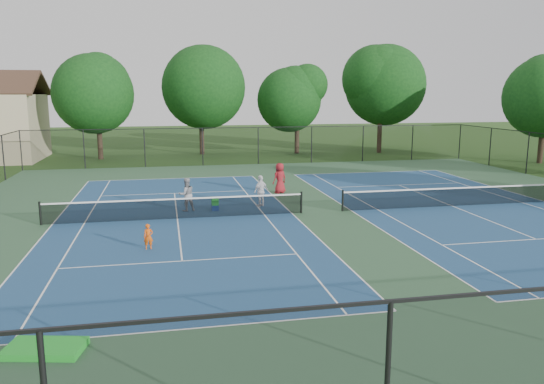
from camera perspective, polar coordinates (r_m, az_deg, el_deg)
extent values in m
plane|color=#234716|center=(26.12, 5.40, -2.18)|extent=(140.00, 140.00, 0.00)
cube|color=#305639|center=(26.12, 5.40, -2.18)|extent=(36.00, 36.00, 0.01)
cube|color=navy|center=(25.04, -10.15, -2.85)|extent=(10.97, 23.77, 0.00)
cube|color=white|center=(36.70, -10.63, 1.44)|extent=(10.97, 0.06, 0.00)
cube|color=white|center=(13.76, -8.82, -14.33)|extent=(10.97, 0.06, 0.00)
cube|color=white|center=(25.54, -22.56, -3.24)|extent=(0.06, 23.77, 0.00)
cube|color=white|center=(25.73, 2.16, -2.31)|extent=(0.06, 23.77, 0.00)
cube|color=white|center=(25.30, -19.51, -3.15)|extent=(0.06, 23.77, 0.00)
cube|color=white|center=(25.45, -0.84, -2.45)|extent=(0.06, 23.77, 0.00)
cube|color=white|center=(31.30, -10.45, -0.14)|extent=(8.23, 0.06, 0.00)
cube|color=white|center=(18.87, -9.64, -7.32)|extent=(8.23, 0.06, 0.00)
cube|color=white|center=(25.04, -10.15, -2.84)|extent=(0.06, 12.80, 0.00)
cylinder|color=black|center=(25.52, -23.67, -2.13)|extent=(0.10, 0.10, 1.07)
cylinder|color=black|center=(25.73, 3.18, -1.13)|extent=(0.10, 0.10, 1.07)
cube|color=black|center=(24.94, -10.18, -1.82)|extent=(11.90, 0.01, 0.90)
cube|color=white|center=(24.84, -10.22, -0.74)|extent=(11.90, 0.04, 0.07)
cube|color=navy|center=(28.90, 18.81, -1.44)|extent=(10.97, 23.77, 0.00)
cube|color=white|center=(39.44, 10.16, 2.09)|extent=(10.97, 0.06, 0.00)
cube|color=white|center=(26.59, 8.53, -2.00)|extent=(0.06, 23.77, 0.00)
cube|color=white|center=(27.08, 11.25, -1.85)|extent=(0.06, 23.77, 0.00)
cube|color=white|center=(31.16, 25.37, -1.05)|extent=(0.06, 23.77, 0.00)
cube|color=white|center=(34.47, 13.50, 0.74)|extent=(8.23, 0.06, 0.00)
cube|color=white|center=(23.76, 26.55, -4.56)|extent=(8.23, 0.06, 0.00)
cube|color=white|center=(28.90, 18.81, -1.43)|extent=(0.06, 12.80, 0.00)
cylinder|color=black|center=(26.33, 7.61, -0.94)|extent=(0.10, 0.10, 1.07)
cube|color=black|center=(28.81, 18.86, -0.55)|extent=(11.90, 0.01, 0.90)
cube|color=white|center=(28.73, 18.92, 0.39)|extent=(11.90, 0.04, 0.07)
cylinder|color=black|center=(43.86, -25.39, 4.04)|extent=(0.08, 0.08, 3.00)
cylinder|color=black|center=(43.00, -19.56, 4.35)|extent=(0.08, 0.08, 3.00)
cylinder|color=black|center=(42.60, -13.54, 4.61)|extent=(0.08, 0.08, 3.00)
cylinder|color=black|center=(42.67, -7.47, 4.83)|extent=(0.08, 0.08, 3.00)
cylinder|color=black|center=(43.22, -1.49, 4.99)|extent=(0.08, 0.08, 3.00)
cylinder|color=black|center=(44.22, 4.28, 5.09)|extent=(0.08, 0.08, 3.00)
cylinder|color=black|center=(45.64, 9.75, 5.14)|extent=(0.08, 0.08, 3.00)
cylinder|color=black|center=(47.44, 14.85, 5.14)|extent=(0.08, 0.08, 3.00)
cylinder|color=black|center=(49.60, 19.54, 5.11)|extent=(0.08, 0.08, 3.00)
cylinder|color=black|center=(42.17, 25.79, 3.78)|extent=(0.08, 0.08, 3.00)
cylinder|color=black|center=(45.81, 22.41, 4.51)|extent=(0.08, 0.08, 3.00)
cylinder|color=black|center=(39.53, -26.92, 3.30)|extent=(0.08, 0.08, 3.00)
cube|color=black|center=(43.22, -1.49, 4.99)|extent=(36.00, 0.01, 3.00)
cube|color=black|center=(43.09, -1.50, 6.97)|extent=(36.00, 0.05, 0.05)
cylinder|color=#2D2116|center=(48.83, -18.05, 5.58)|extent=(0.44, 0.44, 3.78)
sphere|color=#0F3712|center=(48.67, -18.30, 9.99)|extent=(6.80, 6.80, 6.80)
sphere|color=#0F3712|center=(48.68, -18.35, 10.77)|extent=(5.58, 5.58, 5.58)
sphere|color=#0F3712|center=(48.69, -18.40, 11.55)|extent=(4.35, 4.35, 4.35)
cylinder|color=#2D2116|center=(50.61, -7.58, 6.38)|extent=(0.44, 0.44, 4.14)
sphere|color=#0F3712|center=(50.47, -7.69, 11.10)|extent=(7.60, 7.60, 7.60)
sphere|color=#0F3712|center=(50.48, -7.71, 11.80)|extent=(6.23, 6.23, 6.23)
sphere|color=#0F3712|center=(50.50, -7.73, 12.51)|extent=(4.86, 4.86, 4.86)
cylinder|color=#2D2116|center=(51.06, 2.70, 6.10)|extent=(0.44, 0.44, 3.42)
sphere|color=#0F3712|center=(50.90, 2.73, 9.87)|extent=(6.00, 6.00, 6.00)
sphere|color=#0F3712|center=(50.90, 2.74, 10.66)|extent=(4.92, 4.92, 4.92)
sphere|color=#0F3712|center=(50.90, 2.74, 11.45)|extent=(3.84, 3.84, 3.84)
cylinder|color=#2D2116|center=(52.62, 11.50, 6.52)|extent=(0.44, 0.44, 4.32)
sphere|color=#0F3712|center=(52.50, 11.68, 11.21)|extent=(7.80, 7.80, 7.80)
sphere|color=#0F3712|center=(52.51, 11.71, 11.88)|extent=(6.40, 6.40, 6.40)
sphere|color=#0F3712|center=(52.53, 11.73, 12.55)|extent=(4.99, 4.99, 4.99)
cylinder|color=#2D2116|center=(49.13, 26.99, 4.87)|extent=(0.44, 0.44, 3.60)
imported|color=#F25710|center=(20.39, -13.16, -4.70)|extent=(0.37, 0.26, 0.97)
imported|color=#9A9B9D|center=(26.46, -9.19, -0.27)|extent=(0.94, 0.82, 1.66)
imported|color=white|center=(27.19, -1.21, 0.12)|extent=(1.00, 0.88, 1.62)
imported|color=maroon|center=(30.74, 0.85, 1.50)|extent=(1.02, 0.88, 1.77)
cube|color=navy|center=(26.51, -6.14, -1.70)|extent=(0.35, 0.28, 0.27)
cube|color=green|center=(26.45, -6.15, -1.03)|extent=(0.34, 0.29, 0.36)
cube|color=green|center=(13.53, -23.23, -15.20)|extent=(1.88, 1.30, 0.16)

